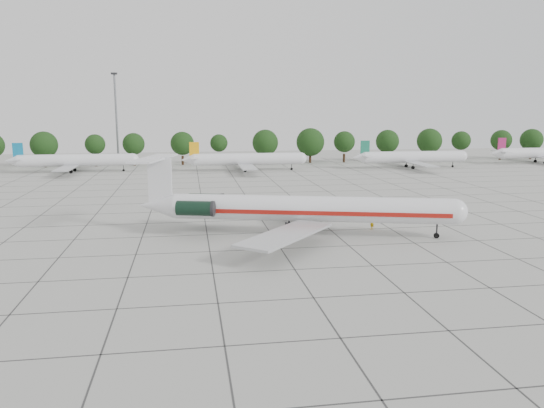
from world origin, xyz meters
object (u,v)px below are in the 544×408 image
object	(u,v)px
bg_airliner_b	(76,161)
bg_airliner_d	(413,157)
main_airliner	(293,208)
floodlight_mast	(116,113)
ground_crew	(372,222)
bg_airliner_c	(247,159)
bg_airliner_e	(543,153)

from	to	relation	value
bg_airliner_b	bg_airliner_d	bearing A→B (deg)	-2.83
main_airliner	floodlight_mast	xyz separation A→B (m)	(-32.61, 93.50, 10.89)
ground_crew	bg_airliner_c	xyz separation A→B (m)	(-8.86, 67.96, 1.94)
bg_airliner_b	floodlight_mast	bearing A→B (deg)	69.57
bg_airliner_c	bg_airliner_d	bearing A→B (deg)	-0.85
ground_crew	bg_airliner_b	bearing A→B (deg)	-95.51
bg_airliner_c	main_airliner	bearing A→B (deg)	-91.67
main_airliner	bg_airliner_b	bearing A→B (deg)	134.22
bg_airliner_e	floodlight_mast	size ratio (longest dim) A/B	1.11
main_airliner	bg_airliner_d	distance (m)	82.58
ground_crew	bg_airliner_b	xyz separation A→B (m)	(-51.16, 71.58, 1.94)
bg_airliner_b	bg_airliner_e	size ratio (longest dim) A/B	1.00
main_airliner	floodlight_mast	distance (m)	99.62
main_airliner	bg_airliner_e	bearing A→B (deg)	55.55
bg_airliner_d	floodlight_mast	xyz separation A→B (m)	(-78.54, 24.87, 11.37)
bg_airliner_d	main_airliner	bearing A→B (deg)	-123.79
ground_crew	bg_airliner_e	size ratio (longest dim) A/B	0.07
ground_crew	bg_airliner_b	size ratio (longest dim) A/B	0.07
ground_crew	bg_airliner_c	size ratio (longest dim) A/B	0.07
bg_airliner_c	bg_airliner_e	distance (m)	86.58
ground_crew	bg_airliner_d	world-z (taller)	bg_airliner_d
bg_airliner_c	ground_crew	bearing A→B (deg)	-82.58
bg_airliner_b	floodlight_mast	size ratio (longest dim) A/B	1.11
ground_crew	floodlight_mast	xyz separation A→B (m)	(-43.48, 92.18, 13.31)
bg_airliner_e	floodlight_mast	distance (m)	122.98
bg_airliner_d	bg_airliner_e	xyz separation A→B (m)	(42.49, 6.25, 0.00)
bg_airliner_e	bg_airliner_d	bearing A→B (deg)	-171.63
ground_crew	bg_airliner_d	distance (m)	75.92
floodlight_mast	ground_crew	bearing A→B (deg)	-64.75
bg_airliner_c	floodlight_mast	bearing A→B (deg)	145.03
bg_airliner_b	ground_crew	bearing A→B (deg)	-54.44
main_airliner	bg_airliner_d	size ratio (longest dim) A/B	1.43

